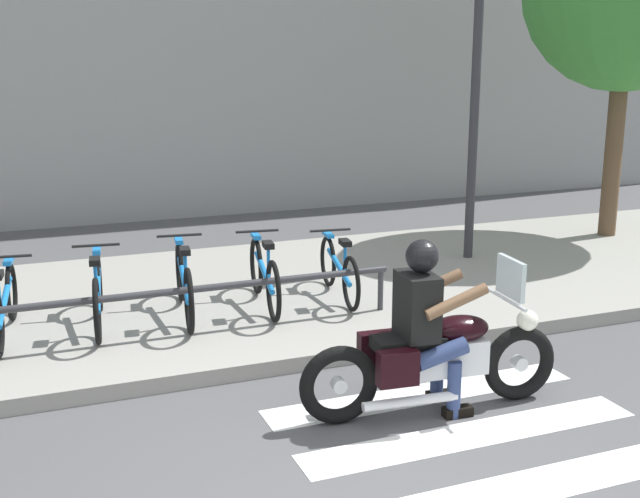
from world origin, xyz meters
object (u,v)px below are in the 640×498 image
Objects in this scene: bicycle_3 at (98,293)px; bicycle_2 at (5,304)px; bicycle_5 at (264,275)px; bicycle_4 at (184,283)px; motorcycle at (434,357)px; rider at (426,315)px; bicycle_6 at (339,269)px; bike_rack at (104,301)px; street_lamp at (476,71)px.

bicycle_2 is at bearing 179.92° from bicycle_3.
bicycle_4 is at bearing -179.99° from bicycle_5.
motorcycle is 2.74m from bicycle_5.
rider is 0.82× the size of bicycle_4.
bicycle_6 reaches higher than bike_rack.
bike_rack is (-0.00, -0.55, 0.07)m from bicycle_3.
bicycle_3 is 1.75m from bicycle_5.
motorcycle is at bearing -61.79° from bicycle_4.
bicycle_3 is (-2.31, 2.68, 0.04)m from motorcycle.
bicycle_4 is at bearing -0.04° from bicycle_2.
bicycle_4 is 0.87m from bicycle_5.
bicycle_4 reaches higher than bicycle_5.
bicycle_3 is at bearing 89.94° from bike_rack.
rider is at bearing -98.19° from bicycle_6.
bicycle_3 is 2.62m from bicycle_6.
motorcycle is at bearing -40.12° from bicycle_2.
bicycle_6 is at bearing 0.03° from bicycle_4.
bicycle_6 is (2.62, 0.00, -0.02)m from bicycle_3.
bicycle_6 is at bearing 83.45° from motorcycle.
bicycle_2 is 1.75m from bicycle_4.
rider is at bearing -50.09° from bicycle_3.
bicycle_4 is (-1.36, 2.67, -0.32)m from rider.
bicycle_3 is at bearing -179.98° from bicycle_6.
bicycle_4 reaches higher than bicycle_6.
motorcycle is 0.52× the size of street_lamp.
bicycle_3 is 0.56m from bike_rack.
bike_rack is (0.87, -0.56, 0.09)m from bicycle_2.
rider is at bearing -62.99° from bicycle_4.
rider is 3.09m from bike_rack.
bike_rack is (-0.87, -0.55, 0.06)m from bicycle_4.
rider is 0.88× the size of bicycle_3.
bicycle_6 is (0.38, 2.67, -0.34)m from rider.
bike_rack is (-2.31, 2.13, 0.12)m from motorcycle.
bicycle_4 is at bearing 117.01° from rider.
bike_rack is at bearing -147.62° from bicycle_4.
bicycle_5 is at bearing -0.03° from bicycle_2.
rider reaches higher than bicycle_5.
motorcycle is 0.38m from rider.
bicycle_4 is at bearing -0.01° from bicycle_3.
rider is at bearing -43.45° from bike_rack.
motorcycle is 1.35× the size of bicycle_3.
street_lamp is at bearing 18.27° from bicycle_5.
street_lamp is at bearing 54.70° from motorcycle.
bicycle_2 is at bearing 139.30° from rider.
street_lamp reaches higher than bicycle_6.
rider is at bearing -40.70° from bicycle_2.
rider is at bearing 172.28° from motorcycle.
bicycle_3 reaches higher than bike_rack.
motorcycle is at bearing -49.24° from bicycle_3.
street_lamp is (4.96, 1.06, 2.10)m from bicycle_3.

